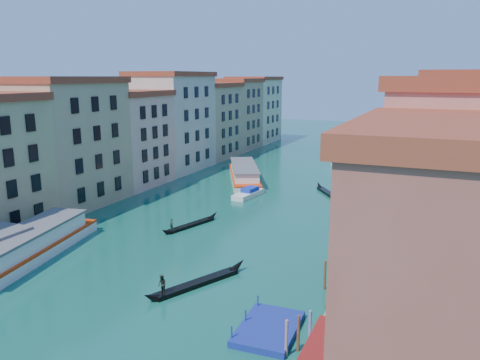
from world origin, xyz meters
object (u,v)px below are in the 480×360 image
object	(u,v)px
vaporetto_far	(244,173)
gondola_right	(195,282)
blue_dock	(269,329)
vaporetto_near	(25,247)
gondola_fore	(191,224)

from	to	relation	value
vaporetto_far	gondola_right	xyz separation A→B (m)	(13.92, -45.47, -0.97)
vaporetto_far	blue_dock	distance (m)	55.61
vaporetto_near	vaporetto_far	size ratio (longest dim) A/B	1.07
vaporetto_near	gondola_fore	xyz separation A→B (m)	(11.06, 17.64, -1.15)
blue_dock	vaporetto_far	bearing A→B (deg)	112.20
vaporetto_near	blue_dock	bearing A→B (deg)	-18.22
vaporetto_far	gondola_fore	world-z (taller)	vaporetto_far
gondola_fore	gondola_right	xyz separation A→B (m)	(9.51, -16.13, 0.12)
blue_dock	gondola_fore	bearing A→B (deg)	129.19
vaporetto_far	gondola_right	size ratio (longest dim) A/B	1.85
gondola_right	blue_dock	size ratio (longest dim) A/B	1.71
gondola_right	blue_dock	bearing A→B (deg)	-2.71
gondola_fore	blue_dock	distance (m)	28.34
vaporetto_far	gondola_right	world-z (taller)	vaporetto_far
vaporetto_far	blue_dock	size ratio (longest dim) A/B	3.15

